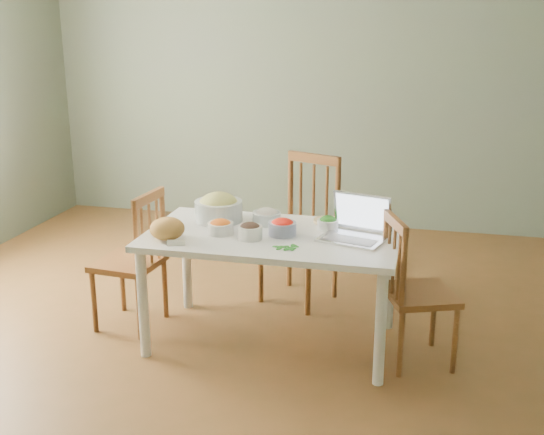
% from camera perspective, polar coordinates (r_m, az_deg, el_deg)
% --- Properties ---
extents(floor, '(5.00, 5.00, 0.00)m').
position_cam_1_polar(floor, '(4.28, -3.01, -9.91)').
color(floor, '#55391B').
rests_on(floor, ground).
extents(wall_back, '(5.00, 0.00, 2.70)m').
position_cam_1_polar(wall_back, '(6.29, 3.42, 11.52)').
color(wall_back, '#5C6D53').
rests_on(wall_back, ground).
extents(dining_table, '(1.47, 0.83, 0.69)m').
position_cam_1_polar(dining_table, '(4.07, 0.00, -6.02)').
color(dining_table, white).
rests_on(dining_table, floor).
extents(chair_far, '(0.57, 0.55, 1.01)m').
position_cam_1_polar(chair_far, '(4.61, 2.26, -1.15)').
color(chair_far, '#4F2B10').
rests_on(chair_far, floor).
extents(chair_left, '(0.41, 0.43, 0.89)m').
position_cam_1_polar(chair_left, '(4.34, -12.08, -3.48)').
color(chair_left, '#4F2B10').
rests_on(chair_left, floor).
extents(chair_right, '(0.48, 0.49, 0.87)m').
position_cam_1_polar(chair_right, '(3.90, 12.42, -6.06)').
color(chair_right, '#4F2B10').
rests_on(chair_right, floor).
extents(bread_boule, '(0.22, 0.22, 0.13)m').
position_cam_1_polar(bread_boule, '(3.87, -8.85, -0.94)').
color(bread_boule, '#A47A32').
rests_on(bread_boule, dining_table).
extents(butter_stick, '(0.10, 0.06, 0.03)m').
position_cam_1_polar(butter_stick, '(3.79, -8.11, -2.12)').
color(butter_stick, white).
rests_on(butter_stick, dining_table).
extents(bowl_squash, '(0.38, 0.38, 0.17)m').
position_cam_1_polar(bowl_squash, '(4.19, -4.54, 0.86)').
color(bowl_squash, '#D0BD5F').
rests_on(bowl_squash, dining_table).
extents(bowl_carrot, '(0.16, 0.16, 0.09)m').
position_cam_1_polar(bowl_carrot, '(3.95, -4.38, -0.78)').
color(bowl_carrot, '#E15C14').
rests_on(bowl_carrot, dining_table).
extents(bowl_onion, '(0.18, 0.18, 0.09)m').
position_cam_1_polar(bowl_onion, '(4.13, -0.47, 0.11)').
color(bowl_onion, silver).
rests_on(bowl_onion, dining_table).
extents(bowl_mushroom, '(0.15, 0.15, 0.09)m').
position_cam_1_polar(bowl_mushroom, '(3.85, -1.88, -1.14)').
color(bowl_mushroom, black).
rests_on(bowl_mushroom, dining_table).
extents(bowl_redpep, '(0.20, 0.20, 0.10)m').
position_cam_1_polar(bowl_redpep, '(3.91, 0.88, -0.80)').
color(bowl_redpep, '#C7000D').
rests_on(bowl_redpep, dining_table).
extents(bowl_broccoli, '(0.16, 0.16, 0.08)m').
position_cam_1_polar(bowl_broccoli, '(4.03, 4.75, -0.46)').
color(bowl_broccoli, '#083709').
rests_on(bowl_broccoli, dining_table).
extents(flatbread, '(0.25, 0.25, 0.02)m').
position_cam_1_polar(flatbread, '(4.17, 4.80, -0.30)').
color(flatbread, beige).
rests_on(flatbread, dining_table).
extents(basil_bunch, '(0.17, 0.17, 0.02)m').
position_cam_1_polar(basil_bunch, '(3.71, 1.07, -2.43)').
color(basil_bunch, '#1C7623').
rests_on(basil_bunch, dining_table).
extents(laptop, '(0.42, 0.38, 0.25)m').
position_cam_1_polar(laptop, '(3.82, 6.83, -0.20)').
color(laptop, silver).
rests_on(laptop, dining_table).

